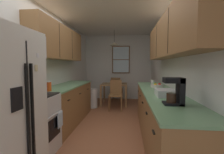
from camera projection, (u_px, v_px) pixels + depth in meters
name	position (u px, v px, depth m)	size (l,w,h in m)	color
ground_plane	(111.00, 120.00, 3.95)	(12.00, 12.00, 0.00)	#995B3D
wall_left	(57.00, 69.00, 4.00)	(0.10, 9.00, 2.55)	silver
wall_right	(168.00, 69.00, 3.72)	(0.10, 9.00, 2.55)	silver
wall_back	(118.00, 67.00, 6.49)	(4.40, 0.10, 2.55)	silver
ceiling_slab	(111.00, 13.00, 3.76)	(4.40, 9.00, 0.08)	white
stove_range	(34.00, 124.00, 2.43)	(0.66, 0.58, 1.10)	silver
microwave_over_range	(24.00, 45.00, 2.35)	(0.39, 0.61, 0.36)	silver
counter_left	(68.00, 104.00, 3.79)	(0.64, 2.16, 0.90)	olive
upper_cabinets_left	(60.00, 43.00, 3.65)	(0.33, 2.24, 0.75)	olive
counter_right	(160.00, 117.00, 2.83)	(0.64, 3.19, 0.90)	olive
upper_cabinets_right	(171.00, 37.00, 2.66)	(0.33, 2.87, 0.68)	olive
dining_table	(114.00, 87.00, 5.51)	(0.87, 0.79, 0.73)	olive
dining_chair_near	(116.00, 93.00, 4.91)	(0.41, 0.41, 0.90)	olive
dining_chair_far	(116.00, 88.00, 6.11)	(0.45, 0.45, 0.90)	olive
pendant_light	(114.00, 44.00, 5.40)	(0.33, 0.33, 0.52)	black
back_window	(121.00, 60.00, 6.38)	(0.71, 0.05, 1.09)	brown
trash_bin	(93.00, 98.00, 5.13)	(0.28, 0.28, 0.61)	silver
storage_canister	(48.00, 86.00, 2.86)	(0.12, 0.12, 0.18)	#D84C19
dish_towel	(60.00, 120.00, 2.53)	(0.02, 0.16, 0.24)	silver
coffee_maker	(176.00, 91.00, 1.87)	(0.22, 0.18, 0.32)	black
mug_by_coffeemaker	(153.00, 82.00, 4.00)	(0.12, 0.08, 0.10)	white
fruit_bowl	(157.00, 86.00, 3.33)	(0.26, 0.26, 0.09)	silver
dish_rack	(166.00, 93.00, 2.39)	(0.28, 0.34, 0.10)	silver
table_serving_bowl	(115.00, 83.00, 5.52)	(0.16, 0.16, 0.06)	silver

